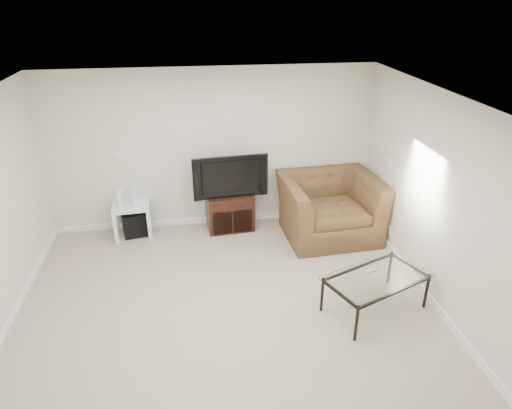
{
  "coord_description": "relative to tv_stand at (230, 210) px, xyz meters",
  "views": [
    {
      "loc": [
        -0.29,
        -4.21,
        3.52
      ],
      "look_at": [
        0.5,
        1.2,
        0.9
      ],
      "focal_mm": 32.0,
      "sensor_mm": 36.0,
      "label": 1
    }
  ],
  "objects": [
    {
      "name": "floor",
      "position": [
        -0.24,
        -2.28,
        -0.3
      ],
      "size": [
        5.0,
        5.0,
        0.0
      ],
      "primitive_type": "plane",
      "color": "tan",
      "rests_on": "ground"
    },
    {
      "name": "ceiling",
      "position": [
        -0.24,
        -2.28,
        2.2
      ],
      "size": [
        5.0,
        5.0,
        0.0
      ],
      "primitive_type": "plane",
      "color": "white",
      "rests_on": "ground"
    },
    {
      "name": "wall_back",
      "position": [
        -0.24,
        0.22,
        0.95
      ],
      "size": [
        5.0,
        0.02,
        2.5
      ],
      "primitive_type": "cube",
      "color": "silver",
      "rests_on": "ground"
    },
    {
      "name": "wall_right",
      "position": [
        2.26,
        -2.28,
        0.95
      ],
      "size": [
        0.02,
        5.0,
        2.5
      ],
      "primitive_type": "cube",
      "color": "silver",
      "rests_on": "ground"
    },
    {
      "name": "plate_back",
      "position": [
        -1.64,
        0.21,
        0.95
      ],
      "size": [
        0.12,
        0.02,
        0.12
      ],
      "primitive_type": "cube",
      "color": "white",
      "rests_on": "wall_back"
    },
    {
      "name": "plate_right_switch",
      "position": [
        2.25,
        -0.68,
        0.95
      ],
      "size": [
        0.02,
        0.09,
        0.13
      ],
      "primitive_type": "cube",
      "color": "white",
      "rests_on": "wall_right"
    },
    {
      "name": "plate_right_outlet",
      "position": [
        2.25,
        -0.98,
        0.0
      ],
      "size": [
        0.02,
        0.08,
        0.12
      ],
      "primitive_type": "cube",
      "color": "white",
      "rests_on": "wall_right"
    },
    {
      "name": "tv_stand",
      "position": [
        0.0,
        0.0,
        0.0
      ],
      "size": [
        0.76,
        0.56,
        0.6
      ],
      "primitive_type": null,
      "rotation": [
        0.0,
        0.0,
        0.09
      ],
      "color": "black",
      "rests_on": "floor"
    },
    {
      "name": "dvd_player",
      "position": [
        0.0,
        -0.04,
        0.2
      ],
      "size": [
        0.42,
        0.31,
        0.06
      ],
      "primitive_type": "cube",
      "rotation": [
        0.0,
        0.0,
        0.09
      ],
      "color": "black",
      "rests_on": "tv_stand"
    },
    {
      "name": "television",
      "position": [
        0.0,
        -0.03,
        0.63
      ],
      "size": [
        1.08,
        0.31,
        0.66
      ],
      "primitive_type": "imported",
      "rotation": [
        0.0,
        0.0,
        0.09
      ],
      "color": "black",
      "rests_on": "tv_stand"
    },
    {
      "name": "side_table",
      "position": [
        -1.51,
        0.0,
        -0.04
      ],
      "size": [
        0.59,
        0.59,
        0.53
      ],
      "primitive_type": null,
      "rotation": [
        0.0,
        0.0,
        0.08
      ],
      "color": "#CAE3F7",
      "rests_on": "floor"
    },
    {
      "name": "subwoofer",
      "position": [
        -1.48,
        0.02,
        -0.11
      ],
      "size": [
        0.46,
        0.46,
        0.39
      ],
      "primitive_type": "cube",
      "rotation": [
        0.0,
        0.0,
        0.21
      ],
      "color": "black",
      "rests_on": "floor"
    },
    {
      "name": "game_console",
      "position": [
        -1.64,
        -0.03,
        0.35
      ],
      "size": [
        0.06,
        0.18,
        0.24
      ],
      "primitive_type": "cube",
      "rotation": [
        0.0,
        0.0,
        -0.01
      ],
      "color": "white",
      "rests_on": "side_table"
    },
    {
      "name": "game_case",
      "position": [
        -1.45,
        -0.02,
        0.33
      ],
      "size": [
        0.06,
        0.16,
        0.21
      ],
      "primitive_type": "cube",
      "rotation": [
        0.0,
        0.0,
        0.04
      ],
      "color": "silver",
      "rests_on": "side_table"
    },
    {
      "name": "recliner",
      "position": [
        1.5,
        -0.44,
        0.33
      ],
      "size": [
        1.49,
        1.02,
        1.25
      ],
      "primitive_type": "imported",
      "rotation": [
        0.0,
        0.0,
        0.06
      ],
      "color": "#4E3320",
      "rests_on": "floor"
    },
    {
      "name": "coffee_table",
      "position": [
        1.51,
        -2.31,
        -0.07
      ],
      "size": [
        1.36,
        1.09,
        0.47
      ],
      "primitive_type": null,
      "rotation": [
        0.0,
        0.0,
        0.4
      ],
      "color": "black",
      "rests_on": "floor"
    },
    {
      "name": "remote",
      "position": [
        1.48,
        -2.21,
        0.18
      ],
      "size": [
        0.19,
        0.11,
        0.02
      ],
      "primitive_type": "cube",
      "rotation": [
        0.0,
        0.0,
        0.34
      ],
      "color": "#B2B2B7",
      "rests_on": "coffee_table"
    }
  ]
}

